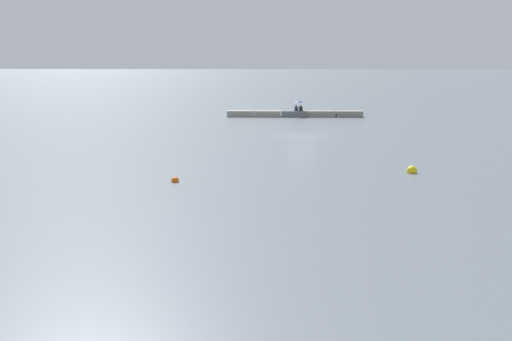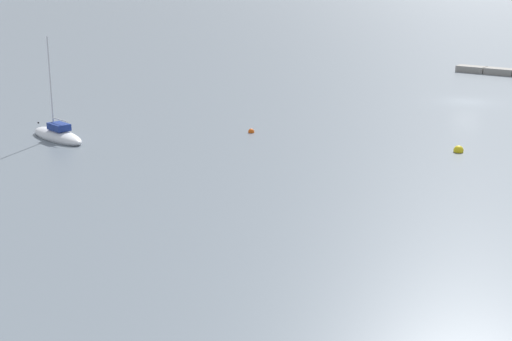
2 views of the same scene
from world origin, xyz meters
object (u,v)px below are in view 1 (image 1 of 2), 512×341
Objects in this scene: person_seated_dark_left at (301,109)px; mooring_buoy_near at (175,181)px; person_seated_blue_right at (296,109)px; mooring_buoy_mid at (412,171)px; umbrella_open_navy at (299,102)px.

person_seated_dark_left reaches higher than mooring_buoy_near.
mooring_buoy_near is (8.66, 40.35, -0.89)m from person_seated_blue_right.
mooring_buoy_mid is at bearing -167.02° from mooring_buoy_near.
person_seated_dark_left is 0.58× the size of umbrella_open_navy.
umbrella_open_navy is 37.49m from mooring_buoy_mid.
person_seated_dark_left is at bearing 149.09° from umbrella_open_navy.
person_seated_blue_right is at bearing -80.50° from mooring_buoy_mid.
person_seated_blue_right is at bearing 11.74° from umbrella_open_navy.
person_seated_dark_left is 0.57m from person_seated_blue_right.
umbrella_open_navy is at bearing -80.93° from mooring_buoy_mid.
person_seated_blue_right is 0.89m from umbrella_open_navy.
person_seated_blue_right is at bearing -102.12° from mooring_buoy_near.
umbrella_open_navy is (0.29, -0.17, 0.85)m from person_seated_dark_left.
person_seated_dark_left and person_seated_blue_right have the same top height.
person_seated_dark_left is 41.29m from mooring_buoy_near.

